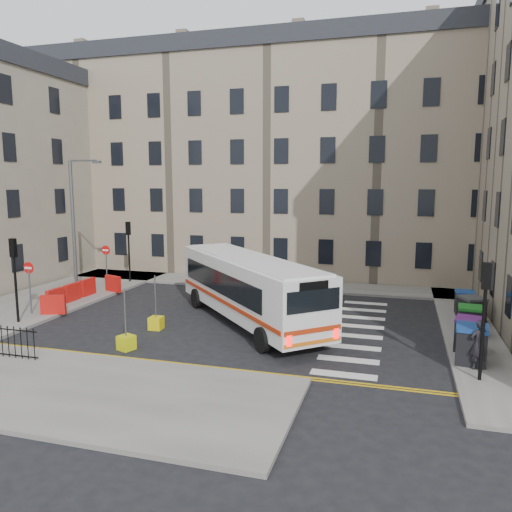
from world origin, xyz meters
The scene contains 22 objects.
ground centered at (0.00, 0.00, 0.00)m, with size 120.00×120.00×0.00m, color black.
pavement_north centered at (-6.00, 8.60, 0.07)m, with size 36.00×3.20×0.15m, color slate.
pavement_east centered at (9.00, 4.00, 0.07)m, with size 2.40×26.00×0.15m, color slate.
pavement_west centered at (-14.00, 1.00, 0.07)m, with size 6.00×22.00×0.15m, color slate.
pavement_sw centered at (-7.00, -10.00, 0.07)m, with size 20.00×6.00×0.15m, color slate.
terrace_north centered at (-7.00, 15.50, 8.62)m, with size 38.30×10.80×17.20m.
traffic_light_east centered at (8.60, -5.50, 2.87)m, with size 0.28×0.22×4.10m.
traffic_light_nw centered at (-12.00, 6.50, 2.87)m, with size 0.28×0.22×4.10m.
traffic_light_sw centered at (-12.00, -4.00, 2.87)m, with size 0.28×0.22×4.10m.
streetlamp centered at (-13.00, 2.00, 4.34)m, with size 0.50×0.22×8.14m.
no_entry_north centered at (-12.50, 4.50, 2.08)m, with size 0.60×0.08×3.00m.
no_entry_south centered at (-12.50, -2.50, 2.08)m, with size 0.60×0.08×3.00m.
roadworks_barriers centered at (-11.84, 0.50, 0.65)m, with size 1.66×6.26×1.00m.
bus centered at (-1.29, -0.52, 1.86)m, with size 9.90×10.55×3.22m.
wheelie_bin_a centered at (8.50, -3.79, 0.87)m, with size 1.27×1.42×1.43m.
wheelie_bin_b centered at (8.60, -2.26, 0.82)m, with size 1.28×1.40×1.33m.
wheelie_bin_c centered at (8.91, 0.10, 0.79)m, with size 1.09×1.23×1.26m.
wheelie_bin_d centered at (9.23, 2.12, 0.79)m, with size 1.38×1.45×1.26m.
wheelie_bin_e centered at (9.10, 3.70, 0.75)m, with size 0.94×1.08×1.19m.
pedestrian centered at (8.66, -4.41, 1.07)m, with size 0.67×0.44×1.84m, color black.
bollard_yellow centered at (-5.17, -2.78, 0.30)m, with size 0.60×0.60×0.60m, color #D4C20B.
bollard_chevron centered at (-5.00, -5.76, 0.30)m, with size 0.60×0.60×0.60m, color #BFC60B.
Camera 1 is at (5.78, -23.41, 6.92)m, focal length 35.00 mm.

